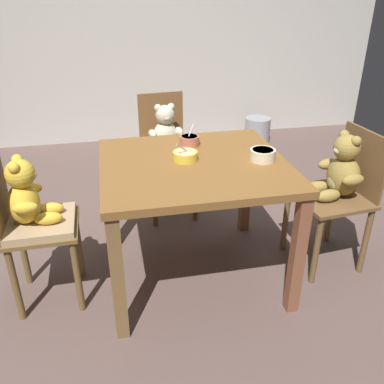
{
  "coord_description": "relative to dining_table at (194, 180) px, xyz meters",
  "views": [
    {
      "loc": [
        -0.43,
        -2.01,
        1.61
      ],
      "look_at": [
        0.0,
        0.05,
        0.53
      ],
      "focal_mm": 38.54,
      "sensor_mm": 36.0,
      "label": 1
    }
  ],
  "objects": [
    {
      "name": "ground_plane",
      "position": [
        0.0,
        0.0,
        -0.65
      ],
      "size": [
        5.2,
        5.2,
        0.04
      ],
      "color": "brown"
    },
    {
      "name": "teddy_chair_far_center",
      "position": [
        -0.03,
        0.83,
        -0.09
      ],
      "size": [
        0.4,
        0.45,
        0.88
      ],
      "rotation": [
        0.0,
        0.0,
        -1.48
      ],
      "color": "brown",
      "rests_on": "ground_plane"
    },
    {
      "name": "wall_rear",
      "position": [
        0.0,
        2.56,
        0.8
      ],
      "size": [
        5.2,
        0.08,
        2.86
      ],
      "primitive_type": "cube",
      "color": "beige",
      "rests_on": "ground_plane"
    },
    {
      "name": "porridge_bowl_yellow_center",
      "position": [
        -0.04,
        0.04,
        0.13
      ],
      "size": [
        0.14,
        0.14,
        0.12
      ],
      "color": "gold",
      "rests_on": "dining_table"
    },
    {
      "name": "metal_pail",
      "position": [
        1.18,
        2.15,
        -0.5
      ],
      "size": [
        0.28,
        0.28,
        0.27
      ],
      "primitive_type": "cylinder",
      "color": "#93969B",
      "rests_on": "ground_plane"
    },
    {
      "name": "teddy_chair_near_left",
      "position": [
        -0.87,
        -0.04,
        -0.07
      ],
      "size": [
        0.38,
        0.37,
        0.93
      ],
      "rotation": [
        0.0,
        0.0,
        0.02
      ],
      "color": "brown",
      "rests_on": "ground_plane"
    },
    {
      "name": "dining_table",
      "position": [
        0.0,
        0.0,
        0.0
      ],
      "size": [
        1.0,
        0.93,
        0.74
      ],
      "color": "brown",
      "rests_on": "ground_plane"
    },
    {
      "name": "teddy_chair_near_right",
      "position": [
        0.88,
        -0.03,
        -0.07
      ],
      "size": [
        0.44,
        0.46,
        0.85
      ],
      "rotation": [
        0.0,
        0.0,
        3.24
      ],
      "color": "brown",
      "rests_on": "ground_plane"
    },
    {
      "name": "porridge_bowl_cream_near_right",
      "position": [
        0.37,
        -0.05,
        0.14
      ],
      "size": [
        0.14,
        0.14,
        0.06
      ],
      "color": "beige",
      "rests_on": "dining_table"
    },
    {
      "name": "porridge_bowl_terracotta_far_center",
      "position": [
        0.03,
        0.25,
        0.14
      ],
      "size": [
        0.12,
        0.12,
        0.12
      ],
      "color": "#BC6851",
      "rests_on": "dining_table"
    }
  ]
}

